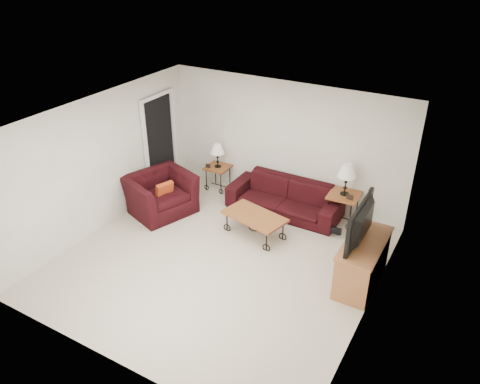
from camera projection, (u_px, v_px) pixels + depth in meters
name	position (u px, v px, depth m)	size (l,w,h in m)	color
ground	(220.00, 261.00, 7.95)	(5.00, 5.00, 0.00)	beige
wall_back	(285.00, 143.00, 9.26)	(5.00, 0.02, 2.50)	white
wall_front	(104.00, 288.00, 5.45)	(5.00, 0.02, 2.50)	white
wall_left	(101.00, 163.00, 8.44)	(0.02, 5.00, 2.50)	white
wall_right	(376.00, 241.00, 6.27)	(0.02, 5.00, 2.50)	white
ceiling	(216.00, 121.00, 6.75)	(5.00, 5.00, 0.00)	white
doorway	(160.00, 144.00, 9.79)	(0.08, 0.94, 2.04)	black
sofa	(285.00, 197.00, 9.22)	(2.24, 0.88, 0.65)	black
side_table_left	(218.00, 178.00, 10.11)	(0.49, 0.49, 0.53)	#926125
side_table_right	(343.00, 208.00, 8.88)	(0.57, 0.57, 0.62)	#926125
lamp_left	(218.00, 155.00, 9.86)	(0.30, 0.30, 0.53)	black
lamp_right	(346.00, 179.00, 8.58)	(0.35, 0.35, 0.62)	black
photo_frame_left	(208.00, 166.00, 9.91)	(0.11, 0.01, 0.09)	black
photo_frame_right	(350.00, 197.00, 8.53)	(0.12, 0.02, 0.10)	black
coffee_table	(255.00, 225.00, 8.54)	(1.13, 0.61, 0.42)	#926125
armchair	(160.00, 194.00, 9.21)	(1.20, 1.05, 0.78)	black
throw_pillow	(164.00, 191.00, 9.04)	(0.35, 0.09, 0.35)	#BF4C18
tv_stand	(362.00, 262.00, 7.29)	(0.53, 1.27, 0.76)	#A26A3C
television	(367.00, 224.00, 6.96)	(1.14, 0.15, 0.65)	black
backpack	(338.00, 226.00, 8.54)	(0.30, 0.23, 0.38)	black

